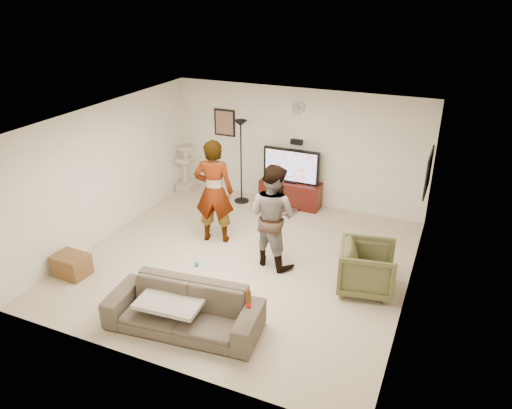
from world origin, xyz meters
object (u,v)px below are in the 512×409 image
at_px(tv_stand, 290,193).
at_px(side_table, 71,265).
at_px(cat_tree, 185,168).
at_px(person_right, 273,216).
at_px(tv, 291,166).
at_px(armchair, 367,268).
at_px(beer_bottle, 249,300).
at_px(person_left, 214,192).
at_px(sofa, 184,309).
at_px(floor_lamp, 241,162).

xyz_separation_m(tv_stand, side_table, (-2.36, -4.05, -0.09)).
distance_m(cat_tree, person_right, 3.73).
distance_m(tv, armchair, 3.38).
distance_m(beer_bottle, armchair, 2.28).
bearing_deg(person_left, beer_bottle, 110.57).
height_order(tv, sofa, tv).
distance_m(person_left, armchair, 3.04).
bearing_deg(person_right, sofa, 94.71).
distance_m(sofa, armchair, 2.88).
relative_size(sofa, side_table, 3.91).
bearing_deg(person_left, tv_stand, -126.22).
bearing_deg(cat_tree, tv, 4.86).
xyz_separation_m(floor_lamp, sofa, (1.11, -4.24, -0.60)).
relative_size(tv, person_left, 0.62).
relative_size(cat_tree, person_left, 0.57).
bearing_deg(person_left, person_right, 149.15).
height_order(tv, person_left, person_left).
xyz_separation_m(floor_lamp, cat_tree, (-1.44, 0.02, -0.35)).
distance_m(tv, floor_lamp, 1.08).
bearing_deg(beer_bottle, floor_lamp, 116.30).
xyz_separation_m(sofa, side_table, (-2.41, 0.43, -0.13)).
height_order(tv_stand, side_table, tv_stand).
relative_size(person_left, side_table, 3.56).
height_order(tv_stand, tv, tv).
bearing_deg(floor_lamp, beer_bottle, -63.70).
relative_size(tv, sofa, 0.57).
bearing_deg(beer_bottle, tv_stand, 103.07).
bearing_deg(side_table, person_right, 30.19).
height_order(tv, side_table, tv).
bearing_deg(beer_bottle, cat_tree, 129.64).
height_order(cat_tree, person_left, person_left).
bearing_deg(person_left, cat_tree, -61.81).
bearing_deg(armchair, tv_stand, 30.19).
xyz_separation_m(tv, armchair, (2.18, -2.54, -0.52)).
distance_m(floor_lamp, person_right, 2.66).
bearing_deg(tv, tv_stand, 0.00).
bearing_deg(sofa, armchair, 36.08).
bearing_deg(sofa, person_right, 70.96).
height_order(tv_stand, person_left, person_left).
distance_m(tv_stand, side_table, 4.69).
height_order(cat_tree, side_table, cat_tree).
distance_m(person_right, side_table, 3.42).
bearing_deg(tv_stand, beer_bottle, -76.93).
distance_m(sofa, beer_bottle, 1.08).
distance_m(floor_lamp, side_table, 4.10).
distance_m(person_left, person_right, 1.33).
xyz_separation_m(beer_bottle, side_table, (-3.40, 0.43, -0.57)).
distance_m(tv_stand, cat_tree, 2.52).
bearing_deg(person_left, tv, -126.22).
xyz_separation_m(tv_stand, person_left, (-0.76, -2.02, 0.70)).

